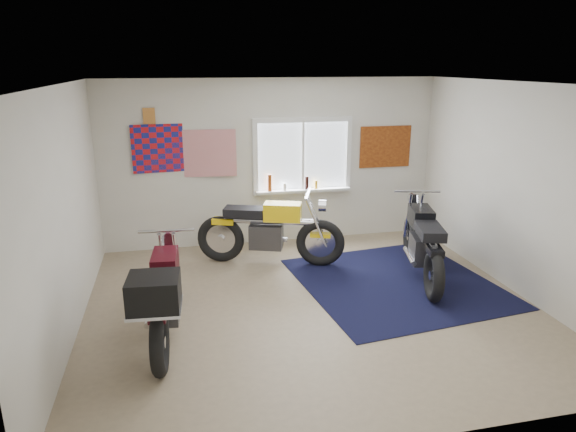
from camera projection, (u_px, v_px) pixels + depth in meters
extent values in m
plane|color=#9E896B|center=(311.00, 305.00, 6.44)|extent=(5.50, 5.50, 0.00)
plane|color=white|center=(314.00, 84.00, 5.67)|extent=(5.50, 5.50, 0.00)
plane|color=silver|center=(273.00, 163.00, 8.39)|extent=(5.50, 0.00, 5.50)
plane|color=silver|center=(402.00, 289.00, 3.72)|extent=(5.50, 0.00, 5.50)
plane|color=silver|center=(64.00, 216.00, 5.48)|extent=(0.00, 5.00, 5.00)
plane|color=silver|center=(518.00, 190.00, 6.62)|extent=(0.00, 5.00, 5.00)
cube|color=black|center=(396.00, 282.00, 7.09)|extent=(2.78, 2.87, 0.01)
cube|color=white|center=(302.00, 156.00, 8.45)|extent=(1.50, 0.02, 1.10)
cube|color=white|center=(303.00, 120.00, 8.27)|extent=(1.66, 0.06, 0.08)
cube|color=white|center=(302.00, 191.00, 8.61)|extent=(1.66, 0.06, 0.08)
cube|color=white|center=(255.00, 158.00, 8.27)|extent=(0.08, 0.06, 1.10)
cube|color=white|center=(348.00, 154.00, 8.60)|extent=(0.08, 0.06, 1.10)
cube|color=white|center=(303.00, 156.00, 8.44)|extent=(0.04, 0.06, 1.10)
cube|color=white|center=(303.00, 190.00, 8.55)|extent=(1.60, 0.16, 0.04)
cylinder|color=#8C3A14|center=(270.00, 183.00, 8.37)|extent=(0.07, 0.07, 0.28)
cylinder|color=silver|center=(285.00, 187.00, 8.45)|extent=(0.06, 0.06, 0.12)
cylinder|color=black|center=(307.00, 183.00, 8.51)|extent=(0.06, 0.06, 0.22)
cylinder|color=gold|center=(316.00, 185.00, 8.56)|extent=(0.05, 0.05, 0.14)
plane|color=red|center=(165.00, 148.00, 7.93)|extent=(1.00, 0.07, 1.00)
plane|color=red|center=(208.00, 153.00, 8.08)|extent=(0.90, 0.09, 0.90)
cube|color=#BA7535|center=(149.00, 116.00, 7.75)|extent=(0.18, 0.02, 0.24)
cube|color=#A54C14|center=(385.00, 147.00, 8.72)|extent=(0.90, 0.03, 0.70)
torus|color=black|center=(320.00, 243.00, 7.61)|extent=(0.73, 0.37, 0.72)
torus|color=black|center=(221.00, 239.00, 7.78)|extent=(0.73, 0.37, 0.72)
cylinder|color=silver|center=(320.00, 243.00, 7.61)|extent=(0.15, 0.14, 0.12)
cylinder|color=silver|center=(221.00, 239.00, 7.78)|extent=(0.15, 0.14, 0.12)
cylinder|color=silver|center=(270.00, 221.00, 7.60)|extent=(1.32, 0.54, 0.10)
cube|color=#323235|center=(266.00, 236.00, 7.68)|extent=(0.56, 0.45, 0.37)
cylinder|color=silver|center=(268.00, 239.00, 7.87)|extent=(0.59, 0.27, 0.08)
cube|color=yellow|center=(283.00, 212.00, 7.54)|extent=(0.60, 0.44, 0.26)
cube|color=black|center=(244.00, 212.00, 7.61)|extent=(0.66, 0.48, 0.13)
cube|color=yellow|center=(223.00, 221.00, 7.69)|extent=(0.36, 0.27, 0.09)
cube|color=yellow|center=(320.00, 235.00, 7.57)|extent=(0.34, 0.24, 0.05)
cylinder|color=silver|center=(308.00, 194.00, 7.41)|extent=(0.26, 0.65, 0.04)
cylinder|color=silver|center=(322.00, 206.00, 7.44)|extent=(0.16, 0.20, 0.17)
torus|color=black|center=(411.00, 236.00, 7.95)|extent=(0.31, 0.70, 0.69)
torus|color=black|center=(434.00, 276.00, 6.49)|extent=(0.31, 0.70, 0.69)
cylinder|color=silver|center=(411.00, 236.00, 7.95)|extent=(0.14, 0.14, 0.12)
cylinder|color=silver|center=(434.00, 276.00, 6.49)|extent=(0.14, 0.14, 0.12)
cylinder|color=silver|center=(423.00, 231.00, 7.12)|extent=(0.44, 1.35, 0.10)
cube|color=#323235|center=(423.00, 249.00, 7.14)|extent=(0.42, 0.55, 0.37)
cylinder|color=silver|center=(409.00, 256.00, 7.18)|extent=(0.23, 0.60, 0.08)
cube|color=black|center=(421.00, 217.00, 7.27)|extent=(0.41, 0.60, 0.26)
cube|color=black|center=(430.00, 231.00, 6.72)|extent=(0.45, 0.66, 0.13)
cube|color=black|center=(435.00, 251.00, 6.45)|extent=(0.25, 0.36, 0.09)
cube|color=black|center=(412.00, 228.00, 7.91)|extent=(0.23, 0.33, 0.05)
cylinder|color=silver|center=(417.00, 191.00, 7.54)|extent=(0.66, 0.21, 0.04)
cylinder|color=silver|center=(413.00, 199.00, 7.80)|extent=(0.20, 0.15, 0.17)
torus|color=black|center=(172.00, 282.00, 6.32)|extent=(0.19, 0.68, 0.67)
torus|color=black|center=(160.00, 343.00, 4.95)|extent=(0.19, 0.68, 0.67)
cylinder|color=silver|center=(172.00, 282.00, 6.32)|extent=(0.11, 0.12, 0.11)
cylinder|color=silver|center=(160.00, 343.00, 4.95)|extent=(0.11, 0.12, 0.11)
cylinder|color=silver|center=(164.00, 283.00, 5.55)|extent=(0.20, 1.31, 0.09)
cube|color=#323235|center=(165.00, 304.00, 5.57)|extent=(0.33, 0.49, 0.35)
cylinder|color=silver|center=(151.00, 313.00, 5.57)|extent=(0.12, 0.57, 0.07)
cube|color=#3D0911|center=(165.00, 264.00, 5.68)|extent=(0.31, 0.54, 0.25)
cube|color=black|center=(160.00, 286.00, 5.17)|extent=(0.33, 0.59, 0.12)
cube|color=#3D0911|center=(158.00, 313.00, 4.92)|extent=(0.19, 0.32, 0.08)
cube|color=#3D0911|center=(171.00, 272.00, 6.29)|extent=(0.17, 0.30, 0.05)
cylinder|color=silver|center=(166.00, 231.00, 5.94)|extent=(0.64, 0.09, 0.04)
cylinder|color=silver|center=(169.00, 238.00, 6.18)|extent=(0.17, 0.12, 0.17)
cube|color=black|center=(154.00, 292.00, 4.69)|extent=(0.50, 0.47, 0.31)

